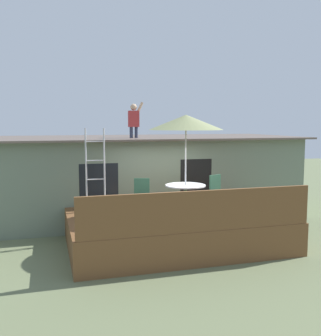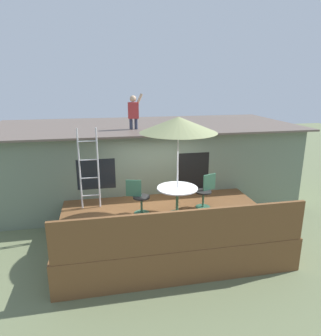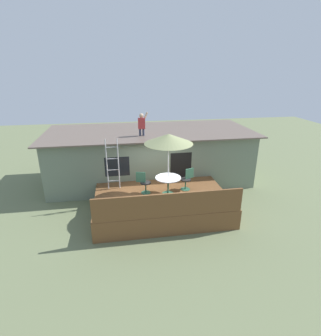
% 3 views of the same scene
% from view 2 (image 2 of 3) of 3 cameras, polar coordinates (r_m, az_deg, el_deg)
% --- Properties ---
extents(ground_plane, '(40.00, 40.00, 0.00)m').
position_cam_2_polar(ground_plane, '(8.44, 1.07, -13.76)').
color(ground_plane, '#66704C').
extents(house, '(10.50, 4.50, 2.67)m').
position_cam_2_polar(house, '(11.23, -2.86, 1.30)').
color(house, slate).
rests_on(house, ground).
extents(deck, '(5.40, 3.54, 0.80)m').
position_cam_2_polar(deck, '(8.25, 1.09, -11.35)').
color(deck, brown).
rests_on(deck, ground).
extents(deck_railing, '(5.30, 0.08, 0.90)m').
position_cam_2_polar(deck_railing, '(6.38, 4.54, -11.51)').
color(deck_railing, brown).
rests_on(deck_railing, deck).
extents(patio_table, '(1.04, 1.04, 0.74)m').
position_cam_2_polar(patio_table, '(7.94, 3.11, -4.71)').
color(patio_table, '#33664C').
rests_on(patio_table, deck).
extents(patio_umbrella, '(1.90, 1.90, 2.54)m').
position_cam_2_polar(patio_umbrella, '(7.50, 3.32, 7.98)').
color(patio_umbrella, silver).
rests_on(patio_umbrella, deck).
extents(step_ladder, '(0.52, 0.04, 2.20)m').
position_cam_2_polar(step_ladder, '(8.43, -13.06, -0.18)').
color(step_ladder, silver).
rests_on(step_ladder, deck).
extents(person_figure, '(0.47, 0.20, 1.11)m').
position_cam_2_polar(person_figure, '(9.86, -4.99, 10.64)').
color(person_figure, '#33384C').
rests_on(person_figure, house).
extents(patio_chair_left, '(0.61, 0.44, 0.92)m').
position_cam_2_polar(patio_chair_left, '(8.06, -4.06, -5.38)').
color(patio_chair_left, '#33664C').
rests_on(patio_chair_left, deck).
extents(patio_chair_right, '(0.60, 0.44, 0.92)m').
position_cam_2_polar(patio_chair_right, '(8.54, 8.30, -4.27)').
color(patio_chair_right, '#33664C').
rests_on(patio_chair_right, deck).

